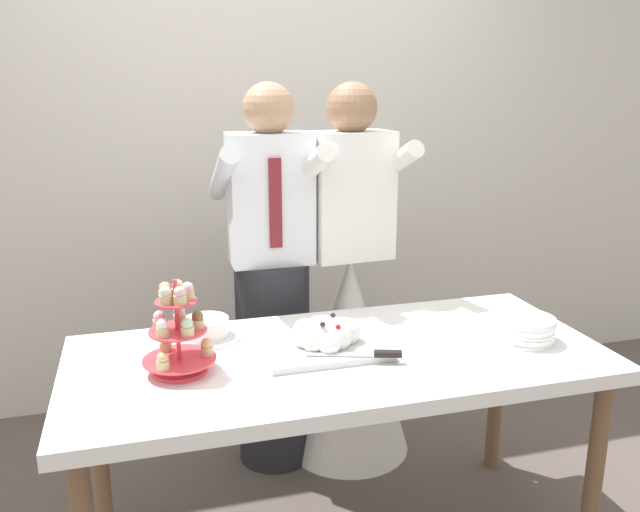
% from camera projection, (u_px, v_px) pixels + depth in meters
% --- Properties ---
extents(rear_wall, '(5.20, 0.10, 2.90)m').
position_uv_depth(rear_wall, '(257.00, 123.00, 3.34)').
color(rear_wall, beige).
rests_on(rear_wall, ground_plane).
extents(dessert_table, '(1.80, 0.80, 0.78)m').
position_uv_depth(dessert_table, '(338.00, 372.00, 2.22)').
color(dessert_table, white).
rests_on(dessert_table, ground_plane).
extents(cupcake_stand, '(0.23, 0.23, 0.31)m').
position_uv_depth(cupcake_stand, '(178.00, 333.00, 2.01)').
color(cupcake_stand, '#D83F4C').
rests_on(cupcake_stand, dessert_table).
extents(main_cake_tray, '(0.43, 0.34, 0.12)m').
position_uv_depth(main_cake_tray, '(324.00, 338.00, 2.21)').
color(main_cake_tray, silver).
rests_on(main_cake_tray, dessert_table).
extents(plate_stack, '(0.21, 0.20, 0.09)m').
position_uv_depth(plate_stack, '(526.00, 329.00, 2.29)').
color(plate_stack, white).
rests_on(plate_stack, dessert_table).
extents(round_cake, '(0.24, 0.24, 0.08)m').
position_uv_depth(round_cake, '(206.00, 329.00, 2.31)').
color(round_cake, white).
rests_on(round_cake, dessert_table).
extents(person_groom, '(0.46, 0.49, 1.66)m').
position_uv_depth(person_groom, '(272.00, 301.00, 2.80)').
color(person_groom, '#232328').
rests_on(person_groom, ground_plane).
extents(person_bride, '(0.56, 0.56, 1.66)m').
position_uv_depth(person_bride, '(349.00, 330.00, 2.92)').
color(person_bride, white).
rests_on(person_bride, ground_plane).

